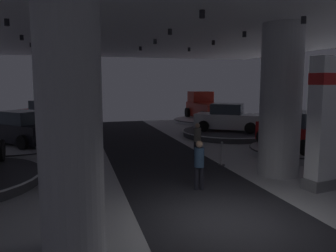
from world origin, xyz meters
TOP-DOWN VIEW (x-y plane):
  - ground at (0.00, 0.00)m, footprint 24.00×44.00m
  - column_left at (-3.70, -0.51)m, footprint 1.25×1.25m
  - column_right at (3.64, 3.51)m, footprint 1.48×1.48m
  - brand_sign_pylon at (4.06, 1.63)m, footprint 1.35×0.84m
  - display_platform_far_left at (-6.33, 11.52)m, footprint 5.93×5.93m
  - display_car_far_left at (-6.31, 11.50)m, footprint 4.25×4.24m
  - display_platform_deep_right at (7.42, 19.69)m, footprint 5.68×5.68m
  - pickup_truck_deep_right at (7.42, 20.01)m, footprint 2.66×5.31m
  - display_platform_far_right at (5.88, 12.29)m, footprint 5.94×5.94m
  - display_car_far_right at (5.86, 12.30)m, footprint 4.47×3.88m
  - display_platform_deep_left at (-5.43, 18.81)m, footprint 5.17×5.17m
  - display_car_deep_left at (-5.45, 18.83)m, footprint 4.36×4.09m
  - display_platform_mid_right at (6.50, 6.15)m, footprint 4.52×4.52m
  - display_car_mid_right at (6.50, 6.12)m, footprint 2.63×4.39m
  - visitor_walking_near at (0.16, 2.60)m, footprint 0.32×0.32m
  - visitor_walking_far at (1.71, 6.91)m, footprint 0.32×0.32m
  - stanchion_b at (2.18, 5.30)m, footprint 0.28×0.28m

SIDE VIEW (x-z plane):
  - ground at x=0.00m, z-range -0.05..0.00m
  - display_platform_far_left at x=-6.33m, z-range 0.02..0.26m
  - display_platform_deep_right at x=7.42m, z-range 0.02..0.28m
  - display_platform_far_right at x=5.88m, z-range 0.02..0.37m
  - display_platform_mid_right at x=6.50m, z-range 0.02..0.38m
  - display_platform_deep_left at x=-5.43m, z-range 0.02..0.39m
  - stanchion_b at x=2.18m, z-range -0.13..0.88m
  - visitor_walking_near at x=0.16m, z-range 0.11..1.70m
  - visitor_walking_far at x=1.71m, z-range 0.11..1.70m
  - display_car_far_left at x=-6.31m, z-range 0.15..1.86m
  - display_car_far_right at x=5.86m, z-range 0.26..1.97m
  - display_car_mid_right at x=6.50m, z-range 0.27..1.98m
  - display_car_deep_left at x=-5.45m, z-range 0.28..1.99m
  - pickup_truck_deep_right at x=7.42m, z-range 0.05..2.35m
  - brand_sign_pylon at x=4.06m, z-range 0.07..4.29m
  - column_left at x=-3.70m, z-range 0.00..5.50m
  - column_right at x=3.64m, z-range 0.00..5.50m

